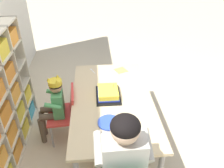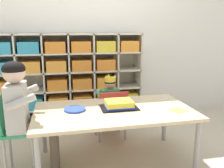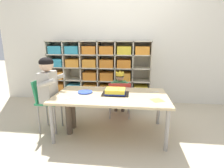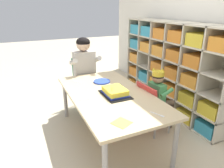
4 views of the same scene
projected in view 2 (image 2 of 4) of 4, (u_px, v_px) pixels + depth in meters
ground at (114, 162)px, 2.43m from camera, size 16.00×16.00×0.00m
classroom_back_wall at (93, 20)px, 3.45m from camera, size 5.04×0.10×2.92m
storage_cubby_shelf at (68, 82)px, 3.32m from camera, size 2.01×0.38×1.27m
activity_table at (114, 114)px, 2.31m from camera, size 1.52×0.83×0.56m
classroom_chair_blue at (111, 111)px, 2.85m from camera, size 0.40×0.33×0.62m
child_with_crown at (109, 98)px, 2.92m from camera, size 0.31×0.31×0.80m
classroom_chair_adult_side at (13, 128)px, 2.12m from camera, size 0.32×0.32×0.75m
adult_helper_seated at (25, 106)px, 2.10m from camera, size 0.44×0.41×1.06m
birthday_cake_on_tray at (119, 105)px, 2.34m from camera, size 0.36×0.25×0.11m
paper_plate_stack at (75, 109)px, 2.27m from camera, size 0.21×0.21×0.02m
paper_napkin_square at (178, 110)px, 2.27m from camera, size 0.18×0.18×0.00m
fork_near_child_seat at (164, 100)px, 2.61m from camera, size 0.13×0.07×0.00m
fork_near_cake_tray at (126, 121)px, 2.00m from camera, size 0.03×0.14×0.00m
fork_by_napkin at (60, 122)px, 1.98m from camera, size 0.12×0.06×0.00m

